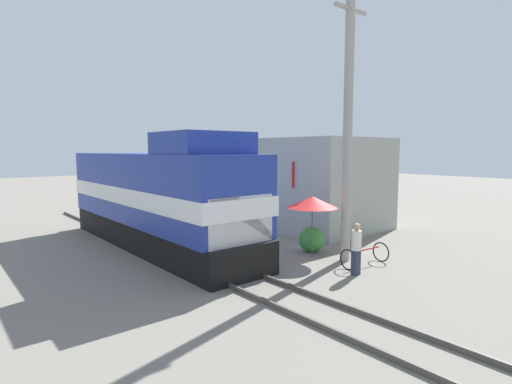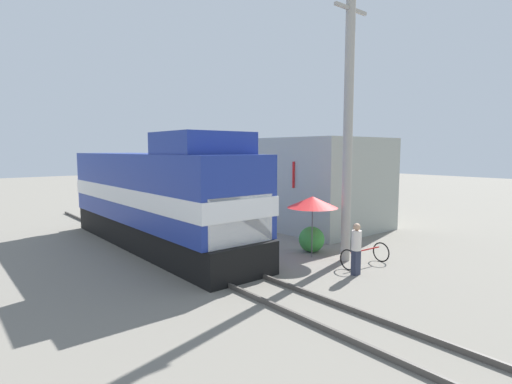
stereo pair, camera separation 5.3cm
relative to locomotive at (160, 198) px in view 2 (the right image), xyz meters
name	(u,v)px [view 2 (the right image)]	position (x,y,z in m)	size (l,w,h in m)	color
ground_plane	(210,268)	(0.00, -3.98, -2.22)	(120.00, 120.00, 0.00)	slate
rail_near	(193,269)	(-0.72, -3.98, -2.14)	(0.08, 33.84, 0.15)	#4C4742
rail_far	(226,262)	(0.72, -3.98, -2.14)	(0.08, 33.84, 0.15)	#4C4742
locomotive	(160,198)	(0.00, 0.00, 0.00)	(3.13, 13.11, 4.96)	black
utility_pole	(348,119)	(4.66, -6.53, 3.26)	(1.80, 0.36, 10.81)	#9E998E
vendor_umbrella	(313,202)	(3.99, -5.38, 0.03)	(2.02, 2.02, 2.48)	#4C4C4C
billboard_sign	(304,181)	(6.90, -2.16, 0.57)	(1.65, 0.12, 3.76)	#595959
shrub_cluster	(312,239)	(4.60, -4.82, -1.67)	(1.09, 1.09, 1.09)	#388C38
person_bystander	(356,247)	(3.46, -7.93, -1.22)	(0.34, 0.34, 1.82)	#2D3347
bicycle	(365,256)	(4.62, -7.49, -1.82)	(1.97, 0.91, 0.77)	black
building_block_distant	(320,183)	(9.02, -1.36, 0.26)	(5.69, 6.23, 4.96)	#999E93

